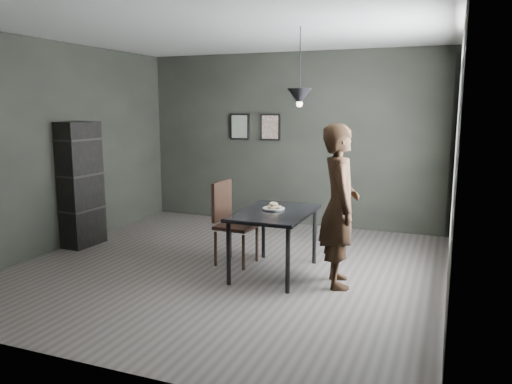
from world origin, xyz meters
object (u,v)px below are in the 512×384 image
at_px(white_plate, 274,209).
at_px(woman, 339,206).
at_px(wood_chair, 230,217).
at_px(shelf_unit, 81,184).
at_px(pendant_lamp, 300,96).
at_px(cafe_table, 274,218).

height_order(white_plate, woman, woman).
height_order(wood_chair, shelf_unit, shelf_unit).
relative_size(white_plate, wood_chair, 0.22).
relative_size(woman, wood_chair, 1.72).
height_order(wood_chair, pendant_lamp, pendant_lamp).
bearing_deg(wood_chair, white_plate, -6.50).
xyz_separation_m(white_plate, wood_chair, (-0.62, 0.11, -0.17)).
relative_size(woman, pendant_lamp, 2.05).
relative_size(white_plate, woman, 0.13).
xyz_separation_m(cafe_table, white_plate, (-0.04, 0.08, 0.08)).
bearing_deg(woman, pendant_lamp, 51.18).
distance_m(woman, shelf_unit, 3.70).
bearing_deg(white_plate, wood_chair, 170.00).
relative_size(cafe_table, wood_chair, 1.16).
bearing_deg(pendant_lamp, white_plate, -175.43).
relative_size(cafe_table, shelf_unit, 0.69).
bearing_deg(shelf_unit, cafe_table, 0.21).
bearing_deg(pendant_lamp, shelf_unit, 178.87).
distance_m(white_plate, pendant_lamp, 1.33).
xyz_separation_m(cafe_table, wood_chair, (-0.65, 0.19, -0.09)).
xyz_separation_m(cafe_table, woman, (0.77, -0.08, 0.21)).
relative_size(wood_chair, shelf_unit, 0.59).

